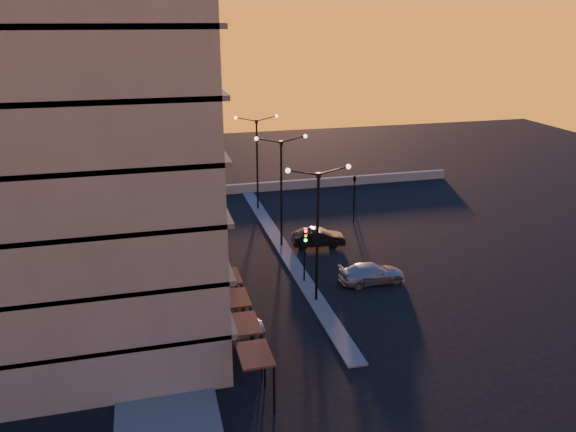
{
  "coord_description": "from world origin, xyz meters",
  "views": [
    {
      "loc": [
        -10.37,
        -32.73,
        18.37
      ],
      "look_at": [
        -0.5,
        5.81,
        4.22
      ],
      "focal_mm": 35.0,
      "sensor_mm": 36.0,
      "label": 1
    }
  ],
  "objects_px": {
    "streetlamp_mid": "(281,183)",
    "car_wagon": "(372,273)",
    "car_sedan": "(318,238)",
    "car_hatchback": "(229,328)",
    "traffic_light_main": "(305,246)"
  },
  "relations": [
    {
      "from": "car_hatchback",
      "to": "car_wagon",
      "type": "bearing_deg",
      "value": -74.15
    },
    {
      "from": "streetlamp_mid",
      "to": "car_wagon",
      "type": "relative_size",
      "value": 1.95
    },
    {
      "from": "car_wagon",
      "to": "traffic_light_main",
      "type": "bearing_deg",
      "value": 75.94
    },
    {
      "from": "traffic_light_main",
      "to": "car_sedan",
      "type": "bearing_deg",
      "value": 64.79
    },
    {
      "from": "car_sedan",
      "to": "car_hatchback",
      "type": "bearing_deg",
      "value": 149.24
    },
    {
      "from": "streetlamp_mid",
      "to": "car_sedan",
      "type": "height_order",
      "value": "streetlamp_mid"
    },
    {
      "from": "car_hatchback",
      "to": "car_sedan",
      "type": "relative_size",
      "value": 0.97
    },
    {
      "from": "traffic_light_main",
      "to": "car_hatchback",
      "type": "relative_size",
      "value": 0.97
    },
    {
      "from": "traffic_light_main",
      "to": "car_hatchback",
      "type": "bearing_deg",
      "value": -136.27
    },
    {
      "from": "streetlamp_mid",
      "to": "car_hatchback",
      "type": "relative_size",
      "value": 2.18
    },
    {
      "from": "streetlamp_mid",
      "to": "car_sedan",
      "type": "bearing_deg",
      "value": -11.56
    },
    {
      "from": "car_sedan",
      "to": "car_wagon",
      "type": "height_order",
      "value": "car_sedan"
    },
    {
      "from": "car_hatchback",
      "to": "car_sedan",
      "type": "xyz_separation_m",
      "value": [
        9.56,
        12.72,
        -0.01
      ]
    },
    {
      "from": "car_hatchback",
      "to": "traffic_light_main",
      "type": "bearing_deg",
      "value": -54.68
    },
    {
      "from": "traffic_light_main",
      "to": "car_wagon",
      "type": "distance_m",
      "value": 5.39
    }
  ]
}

